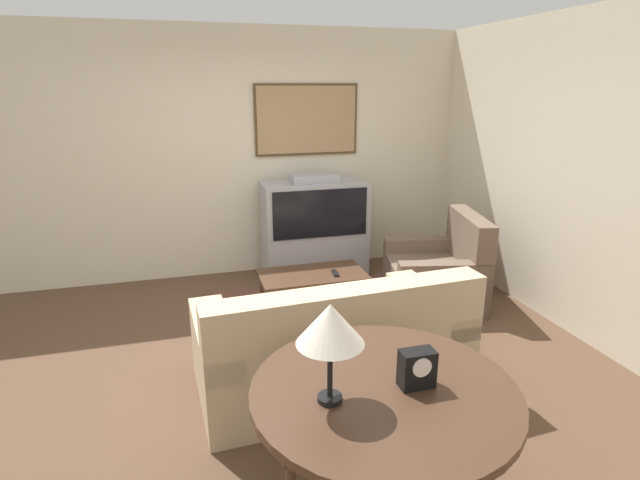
{
  "coord_description": "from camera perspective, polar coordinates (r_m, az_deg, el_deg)",
  "views": [
    {
      "loc": [
        -0.6,
        -3.44,
        2.08
      ],
      "look_at": [
        0.57,
        0.7,
        0.75
      ],
      "focal_mm": 28.0,
      "sensor_mm": 36.0,
      "label": 1
    }
  ],
  "objects": [
    {
      "name": "wall_back",
      "position": [
        5.65,
        -9.6,
        9.58
      ],
      "size": [
        12.0,
        0.1,
        2.7
      ],
      "color": "beige",
      "rests_on": "ground_plane"
    },
    {
      "name": "armchair",
      "position": [
        5.12,
        13.32,
        -3.8
      ],
      "size": [
        1.04,
        1.1,
        0.89
      ],
      "rotation": [
        0.0,
        0.0,
        -1.8
      ],
      "color": "brown",
      "rests_on": "ground_plane"
    },
    {
      "name": "mantel_clock",
      "position": [
        2.38,
        11.03,
        -14.22
      ],
      "size": [
        0.16,
        0.1,
        0.18
      ],
      "color": "black",
      "rests_on": "console_table"
    },
    {
      "name": "remote",
      "position": [
        4.63,
        1.74,
        -3.79
      ],
      "size": [
        0.06,
        0.16,
        0.02
      ],
      "color": "black",
      "rests_on": "coffee_table"
    },
    {
      "name": "console_table",
      "position": [
        2.43,
        7.34,
        -17.62
      ],
      "size": [
        1.24,
        1.24,
        0.76
      ],
      "color": "#472D1E",
      "rests_on": "ground_plane"
    },
    {
      "name": "ground_plane",
      "position": [
        4.07,
        -5.25,
        -13.68
      ],
      "size": [
        12.0,
        12.0,
        0.0
      ],
      "primitive_type": "plane",
      "color": "brown"
    },
    {
      "name": "table_lamp",
      "position": [
        2.11,
        1.18,
        -9.79
      ],
      "size": [
        0.29,
        0.29,
        0.46
      ],
      "color": "black",
      "rests_on": "console_table"
    },
    {
      "name": "coffee_table",
      "position": [
        4.67,
        -0.88,
        -4.34
      ],
      "size": [
        0.98,
        0.54,
        0.41
      ],
      "color": "#472D1E",
      "rests_on": "ground_plane"
    },
    {
      "name": "wall_right",
      "position": [
        4.78,
        27.19,
        6.49
      ],
      "size": [
        0.06,
        12.0,
        2.7
      ],
      "color": "beige",
      "rests_on": "ground_plane"
    },
    {
      "name": "tv",
      "position": [
        5.61,
        -0.64,
        1.37
      ],
      "size": [
        1.15,
        0.52,
        1.16
      ],
      "color": "#9E9EA3",
      "rests_on": "ground_plane"
    },
    {
      "name": "couch",
      "position": [
        3.62,
        1.35,
        -12.22
      ],
      "size": [
        1.9,
        1.08,
        0.89
      ],
      "rotation": [
        0.0,
        0.0,
        3.2
      ],
      "color": "#CCB289",
      "rests_on": "ground_plane"
    },
    {
      "name": "area_rug",
      "position": [
        4.87,
        0.78,
        -8.03
      ],
      "size": [
        2.38,
        1.46,
        0.01
      ],
      "color": "brown",
      "rests_on": "ground_plane"
    }
  ]
}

